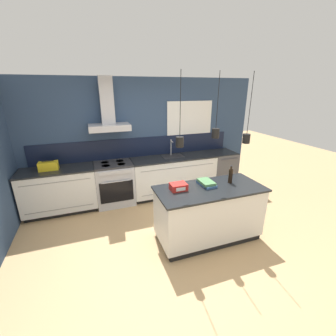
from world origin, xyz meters
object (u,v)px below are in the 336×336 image
oven_range (115,183)px  red_supply_box (178,187)px  book_stack (206,183)px  yellow_toolbox (48,166)px  dishwasher (220,169)px  bottle_on_island (231,176)px

oven_range → red_supply_box: 1.89m
book_stack → yellow_toolbox: 2.96m
dishwasher → bottle_on_island: (-0.92, -1.68, 0.58)m
bottle_on_island → book_stack: size_ratio=0.85×
bottle_on_island → red_supply_box: size_ratio=1.18×
oven_range → red_supply_box: (0.79, -1.64, 0.51)m
book_stack → red_supply_box: bearing=-178.9°
yellow_toolbox → book_stack: bearing=-33.6°
dishwasher → red_supply_box: (-1.82, -1.65, 0.51)m
dishwasher → red_supply_box: size_ratio=3.65×
book_stack → oven_range: bearing=128.0°
dishwasher → yellow_toolbox: yellow_toolbox is taller
dishwasher → red_supply_box: red_supply_box is taller
dishwasher → bottle_on_island: bottle_on_island is taller
oven_range → red_supply_box: bearing=-64.3°
oven_range → bottle_on_island: size_ratio=3.08×
dishwasher → book_stack: size_ratio=2.61×
book_stack → red_supply_box: 0.49m
bottle_on_island → red_supply_box: bottle_on_island is taller
oven_range → bottle_on_island: (1.69, -1.67, 0.58)m
oven_range → bottle_on_island: bearing=-44.7°
oven_range → book_stack: bearing=-52.0°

